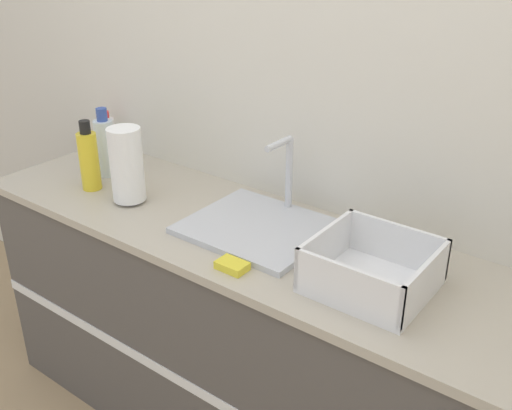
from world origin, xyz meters
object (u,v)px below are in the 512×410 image
Objects in this scene: sink at (259,224)px; dish_rack at (372,272)px; bottle_white_spray at (106,134)px; paper_towel_roll at (127,165)px; bottle_yellow at (89,159)px; bottle_clear at (105,146)px.

sink is 1.43× the size of dish_rack.
paper_towel_roll is at bearing -32.06° from bottle_white_spray.
paper_towel_roll is at bearing 1.86° from bottle_yellow.
bottle_clear is at bearing 114.30° from bottle_yellow.
paper_towel_roll is at bearing -178.49° from dish_rack.
paper_towel_roll reaches higher than bottle_white_spray.
bottle_yellow is 0.39m from bottle_white_spray.
sink reaches higher than bottle_clear.
paper_towel_roll is 0.94m from dish_rack.
sink is 0.52m from paper_towel_roll.
sink is at bearing 169.22° from dish_rack.
paper_towel_roll is (-0.49, -0.11, 0.12)m from sink.
paper_towel_roll is 1.02× the size of bottle_clear.
sink is 1.63× the size of paper_towel_roll.
sink reaches higher than bottle_yellow.
bottle_clear reaches higher than dish_rack.
dish_rack is 1.18× the size of bottle_yellow.
dish_rack is at bearing -10.78° from sink.
bottle_yellow reaches higher than bottle_white_spray.
bottle_white_spray is at bearing 139.95° from bottle_clear.
paper_towel_roll is 1.52× the size of bottle_white_spray.
sink is 2.47× the size of bottle_white_spray.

